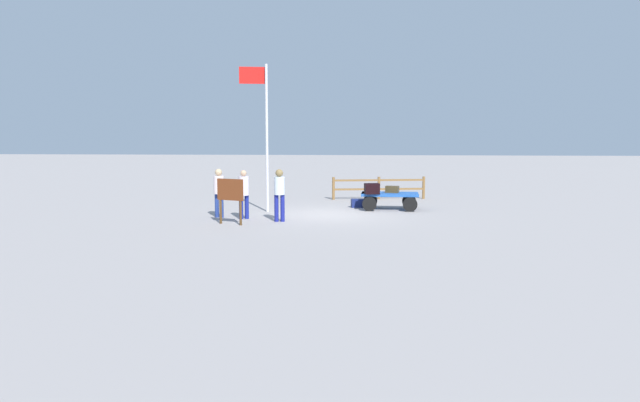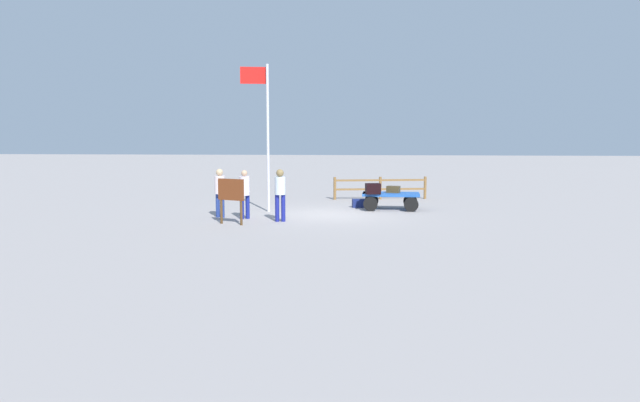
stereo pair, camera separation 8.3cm
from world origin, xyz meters
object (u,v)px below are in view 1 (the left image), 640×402
Objects in this scene: suitcase_olive at (372,189)px; signboard at (230,194)px; suitcase_grey at (358,203)px; flagpole at (263,124)px; suitcase_tan at (392,189)px; worker_supervisor at (244,191)px; worker_lead at (279,191)px; luggage_cart at (389,197)px; worker_trailing at (219,189)px.

suitcase_olive is 0.41× the size of signboard.
suitcase_grey is 4.87m from flagpole.
suitcase_tan is 6.81m from signboard.
worker_lead is at bearing 158.06° from worker_supervisor.
flagpole reaches higher than signboard.
luggage_cart is 5.82m from worker_supervisor.
suitcase_grey is at bearing -62.43° from suitcase_olive.
signboard reaches higher than suitcase_tan.
suitcase_olive is 1.32m from suitcase_grey.
worker_lead is (3.06, 2.98, 0.19)m from suitcase_olive.
suitcase_olive is 0.11× the size of flagpole.
suitcase_olive is at bearing 117.57° from suitcase_grey.
worker_trailing reaches higher than luggage_cart.
worker_trailing is 3.07m from flagpole.
luggage_cart is at bearing -137.24° from worker_lead.
luggage_cart is 0.89m from suitcase_olive.
suitcase_olive is 0.35× the size of worker_lead.
luggage_cart is 6.68m from signboard.
luggage_cart is 5.49m from flagpole.
luggage_cart is 1.30× the size of worker_trailing.
suitcase_grey is at bearing -130.19° from signboard.
luggage_cart is at bearing 155.16° from suitcase_grey.
worker_lead is 3.44m from flagpole.
flagpole is at bearing -128.01° from worker_trailing.
signboard is (5.30, 4.27, 0.20)m from suitcase_tan.
worker_trailing is (5.93, 2.62, 0.52)m from luggage_cart.
suitcase_tan is 0.32× the size of worker_lead.
worker_trailing is (4.74, 3.17, 0.83)m from suitcase_grey.
suitcase_olive is at bearing -157.72° from worker_trailing.
signboard is at bearing 80.42° from flagpole.
worker_supervisor is at bearing 29.56° from suitcase_olive.
flagpole is (4.76, 1.06, 2.47)m from suitcase_tan.
suitcase_grey is 5.76m from worker_trailing.
suitcase_tan reaches higher than luggage_cart.
signboard reaches higher than suitcase_olive.
flagpole reaches higher than luggage_cart.
suitcase_grey is 0.34× the size of worker_supervisor.
worker_supervisor is at bearing 161.80° from worker_trailing.
signboard is at bearing 38.84° from luggage_cart.
worker_trailing is (2.21, -0.82, -0.03)m from worker_lead.
worker_lead is at bearing -153.35° from signboard.
suitcase_olive reaches higher than suitcase_grey.
worker_supervisor is at bearing 79.43° from flagpole.
worker_trailing reaches higher than suitcase_grey.
worker_lead reaches higher than suitcase_tan.
luggage_cart is 1.35m from suitcase_grey.
signboard is at bearing 26.65° from worker_lead.
suitcase_olive is at bearing 34.65° from luggage_cart.
suitcase_tan is 0.10× the size of flagpole.
worker_trailing is (6.05, 2.71, 0.23)m from suitcase_tan.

